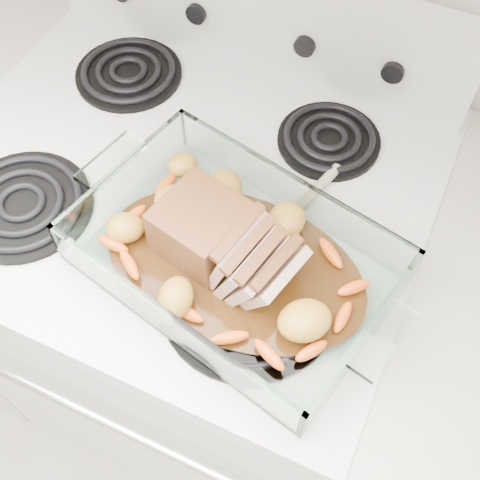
% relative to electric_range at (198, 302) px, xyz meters
% --- Properties ---
extents(electric_range, '(0.78, 0.70, 1.12)m').
position_rel_electric_range_xyz_m(electric_range, '(0.00, 0.00, 0.00)').
color(electric_range, white).
rests_on(electric_range, ground).
extents(baking_dish, '(0.42, 0.27, 0.08)m').
position_rel_electric_range_xyz_m(baking_dish, '(0.15, -0.13, 0.48)').
color(baking_dish, white).
rests_on(baking_dish, electric_range).
extents(pork_roast, '(0.20, 0.11, 0.09)m').
position_rel_electric_range_xyz_m(pork_roast, '(0.12, -0.13, 0.51)').
color(pork_roast, brown).
rests_on(pork_roast, baking_dish).
extents(roast_vegetables, '(0.34, 0.18, 0.04)m').
position_rel_electric_range_xyz_m(roast_vegetables, '(0.15, -0.10, 0.49)').
color(roast_vegetables, '#F74F09').
rests_on(roast_vegetables, baking_dish).
extents(wooden_spoon, '(0.08, 0.25, 0.02)m').
position_rel_electric_range_xyz_m(wooden_spoon, '(0.19, -0.06, 0.46)').
color(wooden_spoon, '#BBAE89').
rests_on(wooden_spoon, electric_range).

